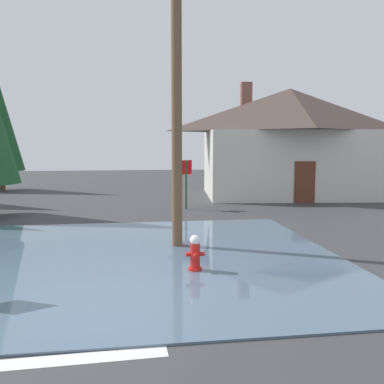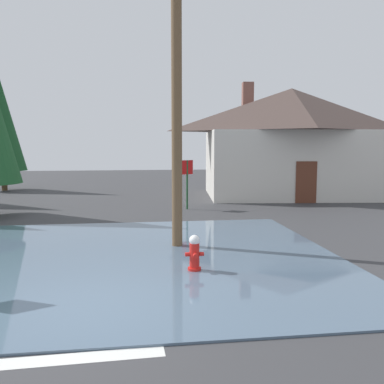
{
  "view_description": "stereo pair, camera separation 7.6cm",
  "coord_description": "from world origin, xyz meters",
  "px_view_note": "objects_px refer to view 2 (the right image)",
  "views": [
    {
      "loc": [
        0.81,
        -6.98,
        2.77
      ],
      "look_at": [
        2.38,
        3.97,
        1.53
      ],
      "focal_mm": 39.25,
      "sensor_mm": 36.0,
      "label": 1
    },
    {
      "loc": [
        0.89,
        -6.99,
        2.77
      ],
      "look_at": [
        2.38,
        3.97,
        1.53
      ],
      "focal_mm": 39.25,
      "sensor_mm": 36.0,
      "label": 2
    }
  ],
  "objects_px": {
    "stop_sign_far": "(187,175)",
    "house": "(291,141)",
    "fire_hydrant": "(194,254)",
    "utility_pole": "(177,93)",
    "pine_tree_mid_left": "(1,124)"
  },
  "relations": [
    {
      "from": "fire_hydrant",
      "to": "stop_sign_far",
      "type": "xyz_separation_m",
      "value": [
        0.96,
        9.02,
        1.1
      ]
    },
    {
      "from": "house",
      "to": "pine_tree_mid_left",
      "type": "relative_size",
      "value": 1.49
    },
    {
      "from": "fire_hydrant",
      "to": "stop_sign_far",
      "type": "bearing_deg",
      "value": 83.94
    },
    {
      "from": "fire_hydrant",
      "to": "utility_pole",
      "type": "relative_size",
      "value": 0.1
    },
    {
      "from": "fire_hydrant",
      "to": "stop_sign_far",
      "type": "distance_m",
      "value": 9.14
    },
    {
      "from": "utility_pole",
      "to": "pine_tree_mid_left",
      "type": "distance_m",
      "value": 18.13
    },
    {
      "from": "stop_sign_far",
      "to": "house",
      "type": "relative_size",
      "value": 0.21
    },
    {
      "from": "fire_hydrant",
      "to": "stop_sign_far",
      "type": "relative_size",
      "value": 0.39
    },
    {
      "from": "utility_pole",
      "to": "house",
      "type": "height_order",
      "value": "utility_pole"
    },
    {
      "from": "stop_sign_far",
      "to": "house",
      "type": "xyz_separation_m",
      "value": [
        6.17,
        4.1,
        1.51
      ]
    },
    {
      "from": "utility_pole",
      "to": "house",
      "type": "xyz_separation_m",
      "value": [
        7.28,
        10.8,
        -1.12
      ]
    },
    {
      "from": "stop_sign_far",
      "to": "house",
      "type": "bearing_deg",
      "value": 33.62
    },
    {
      "from": "utility_pole",
      "to": "stop_sign_far",
      "type": "height_order",
      "value": "utility_pole"
    },
    {
      "from": "fire_hydrant",
      "to": "house",
      "type": "height_order",
      "value": "house"
    },
    {
      "from": "fire_hydrant",
      "to": "stop_sign_far",
      "type": "height_order",
      "value": "stop_sign_far"
    }
  ]
}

